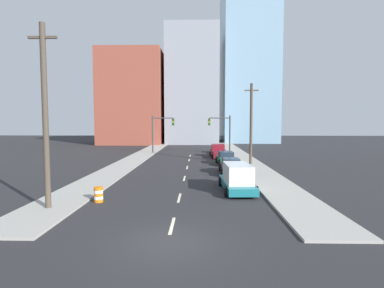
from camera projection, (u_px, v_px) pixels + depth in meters
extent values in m
plane|color=#262628|center=(168.00, 242.00, 12.45)|extent=(200.00, 200.00, 0.00)
cube|color=#9E9B93|center=(154.00, 148.00, 56.90)|extent=(3.23, 88.83, 0.13)
cube|color=#9E9B93|center=(230.00, 148.00, 56.56)|extent=(3.23, 88.83, 0.13)
cube|color=beige|center=(172.00, 225.00, 14.44)|extent=(0.16, 2.40, 0.01)
cube|color=beige|center=(179.00, 198.00, 19.73)|extent=(0.16, 2.40, 0.01)
cube|color=beige|center=(184.00, 178.00, 26.57)|extent=(0.16, 2.40, 0.01)
cube|color=beige|center=(187.00, 167.00, 32.99)|extent=(0.16, 2.40, 0.01)
cube|color=beige|center=(189.00, 160.00, 39.48)|extent=(0.16, 2.40, 0.01)
cube|color=beige|center=(190.00, 156.00, 44.61)|extent=(0.16, 2.40, 0.01)
cube|color=brown|center=(134.00, 99.00, 71.11)|extent=(14.00, 16.00, 21.10)
cube|color=gray|center=(193.00, 89.00, 74.57)|extent=(12.00, 20.00, 26.78)
cube|color=#7A9EB7|center=(247.00, 66.00, 77.78)|extent=(13.00, 20.00, 39.31)
cylinder|color=#38383D|center=(153.00, 135.00, 47.65)|extent=(0.24, 0.24, 6.06)
cylinder|color=#38383D|center=(163.00, 118.00, 47.42)|extent=(3.29, 0.16, 0.16)
cube|color=#194C1E|center=(173.00, 122.00, 47.43)|extent=(0.34, 0.32, 1.10)
cylinder|color=#4C0C0C|center=(173.00, 120.00, 47.23)|extent=(0.22, 0.04, 0.22)
cylinder|color=yellow|center=(173.00, 122.00, 47.26)|extent=(0.22, 0.04, 0.22)
cylinder|color=#0C3F14|center=(173.00, 124.00, 47.28)|extent=(0.22, 0.04, 0.22)
cylinder|color=#38383D|center=(230.00, 135.00, 47.36)|extent=(0.24, 0.24, 6.06)
cylinder|color=#38383D|center=(220.00, 118.00, 47.21)|extent=(3.29, 0.16, 0.16)
cube|color=#194C1E|center=(209.00, 122.00, 47.29)|extent=(0.34, 0.32, 1.10)
cylinder|color=#4C0C0C|center=(209.00, 120.00, 47.10)|extent=(0.22, 0.04, 0.22)
cylinder|color=yellow|center=(209.00, 122.00, 47.12)|extent=(0.22, 0.04, 0.22)
cylinder|color=#0C3F14|center=(209.00, 124.00, 47.15)|extent=(0.22, 0.04, 0.22)
cylinder|color=#473D33|center=(45.00, 118.00, 16.66)|extent=(0.32, 0.32, 10.41)
cube|color=#473D33|center=(42.00, 37.00, 16.34)|extent=(1.60, 0.14, 0.14)
cylinder|color=#473D33|center=(251.00, 125.00, 34.46)|extent=(0.32, 0.32, 9.42)
cube|color=#473D33|center=(252.00, 90.00, 34.18)|extent=(1.60, 0.14, 0.14)
cylinder|color=orange|center=(99.00, 200.00, 18.70)|extent=(0.56, 0.56, 0.19)
cylinder|color=white|center=(99.00, 197.00, 18.69)|extent=(0.56, 0.56, 0.19)
cylinder|color=orange|center=(99.00, 195.00, 18.67)|extent=(0.56, 0.56, 0.19)
cylinder|color=white|center=(98.00, 192.00, 18.66)|extent=(0.56, 0.56, 0.19)
cylinder|color=orange|center=(98.00, 189.00, 18.65)|extent=(0.56, 0.56, 0.19)
cube|color=#196B75|center=(237.00, 185.00, 21.83)|extent=(2.22, 5.58, 0.51)
cube|color=silver|center=(238.00, 173.00, 21.49)|extent=(1.88, 3.48, 1.29)
cylinder|color=black|center=(220.00, 181.00, 23.51)|extent=(0.25, 0.70, 0.69)
cylinder|color=black|center=(246.00, 181.00, 23.56)|extent=(0.25, 0.70, 0.69)
cylinder|color=black|center=(226.00, 191.00, 20.11)|extent=(0.25, 0.70, 0.69)
cylinder|color=black|center=(256.00, 191.00, 20.16)|extent=(0.25, 0.70, 0.69)
cube|color=black|center=(231.00, 168.00, 28.99)|extent=(1.82, 4.58, 0.68)
cube|color=#1E2838|center=(231.00, 162.00, 28.94)|extent=(1.60, 2.06, 0.63)
cylinder|color=black|center=(220.00, 168.00, 30.43)|extent=(0.22, 0.70, 0.70)
cylinder|color=black|center=(239.00, 168.00, 30.39)|extent=(0.22, 0.70, 0.70)
cylinder|color=black|center=(222.00, 173.00, 27.61)|extent=(0.22, 0.70, 0.70)
cylinder|color=black|center=(243.00, 173.00, 27.56)|extent=(0.22, 0.70, 0.70)
cube|color=#1E6033|center=(226.00, 160.00, 35.55)|extent=(2.09, 4.81, 0.69)
cube|color=#1E2838|center=(226.00, 154.00, 35.50)|extent=(1.73, 2.21, 0.64)
cylinder|color=black|center=(217.00, 160.00, 36.99)|extent=(0.26, 0.71, 0.69)
cylinder|color=black|center=(232.00, 160.00, 37.05)|extent=(0.26, 0.71, 0.69)
cylinder|color=black|center=(219.00, 163.00, 34.07)|extent=(0.26, 0.71, 0.69)
cylinder|color=black|center=(236.00, 163.00, 34.13)|extent=(0.26, 0.71, 0.69)
cube|color=maroon|center=(219.00, 153.00, 42.47)|extent=(2.27, 6.11, 0.82)
cube|color=maroon|center=(218.00, 147.00, 43.31)|extent=(1.84, 1.88, 0.82)
cylinder|color=black|center=(210.00, 154.00, 44.33)|extent=(0.25, 0.67, 0.66)
cylinder|color=black|center=(224.00, 154.00, 44.38)|extent=(0.25, 0.67, 0.66)
cylinder|color=black|center=(213.00, 157.00, 40.61)|extent=(0.25, 0.67, 0.66)
cylinder|color=black|center=(228.00, 157.00, 40.65)|extent=(0.25, 0.67, 0.66)
cube|color=#B2B2BC|center=(219.00, 150.00, 48.74)|extent=(2.06, 4.33, 0.60)
cube|color=#1E2838|center=(219.00, 146.00, 48.70)|extent=(1.71, 1.99, 0.57)
cylinder|color=black|center=(213.00, 150.00, 50.13)|extent=(0.26, 0.72, 0.70)
cylinder|color=black|center=(224.00, 150.00, 49.98)|extent=(0.26, 0.72, 0.70)
cylinder|color=black|center=(213.00, 151.00, 47.52)|extent=(0.26, 0.72, 0.70)
cylinder|color=black|center=(225.00, 152.00, 47.37)|extent=(0.26, 0.72, 0.70)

